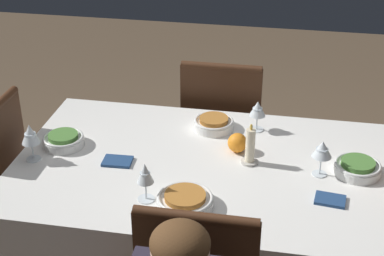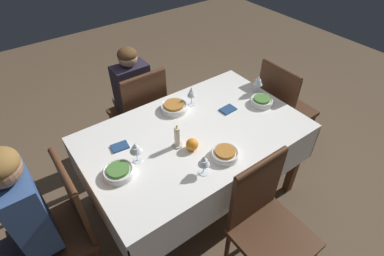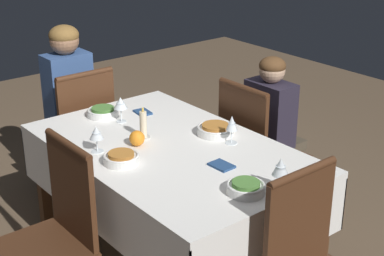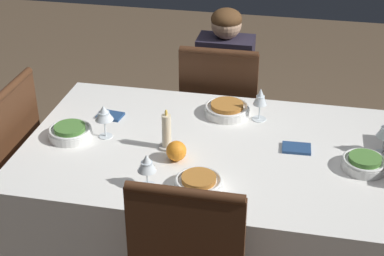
# 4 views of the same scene
# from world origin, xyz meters

# --- Properties ---
(dining_table) EXTENTS (1.57, 0.98, 0.76)m
(dining_table) POSITION_xyz_m (0.00, 0.00, 0.67)
(dining_table) COLOR white
(dining_table) RESTS_ON ground_plane
(chair_east) EXTENTS (0.44, 0.44, 0.96)m
(chair_east) POSITION_xyz_m (1.01, 0.00, 0.52)
(chair_east) COLOR #472816
(chair_east) RESTS_ON ground_plane
(chair_south) EXTENTS (0.44, 0.44, 0.96)m
(chair_south) POSITION_xyz_m (0.07, -0.72, 0.52)
(chair_south) COLOR #472816
(chair_south) RESTS_ON ground_plane
(chair_north) EXTENTS (0.44, 0.44, 0.96)m
(chair_north) POSITION_xyz_m (-0.02, 0.72, 0.52)
(chair_north) COLOR #472816
(chair_north) RESTS_ON ground_plane
(person_adult_denim) EXTENTS (0.34, 0.30, 1.22)m
(person_adult_denim) POSITION_xyz_m (1.17, 0.00, 0.69)
(person_adult_denim) COLOR #282833
(person_adult_denim) RESTS_ON ground_plane
(person_child_dark) EXTENTS (0.30, 0.33, 1.09)m
(person_child_dark) POSITION_xyz_m (0.07, -0.89, 0.60)
(person_child_dark) COLOR #4C4233
(person_child_dark) RESTS_ON ground_plane
(bowl_east) EXTENTS (0.19, 0.19, 0.06)m
(bowl_east) POSITION_xyz_m (0.61, 0.04, 0.79)
(bowl_east) COLOR white
(bowl_east) RESTS_ON dining_table
(wine_glass_east) EXTENTS (0.08, 0.08, 0.15)m
(wine_glass_east) POSITION_xyz_m (0.46, 0.01, 0.87)
(wine_glass_east) COLOR white
(wine_glass_east) RESTS_ON dining_table
(bowl_south) EXTENTS (0.21, 0.21, 0.06)m
(bowl_south) POSITION_xyz_m (-0.02, -0.30, 0.79)
(bowl_south) COLOR white
(bowl_south) RESTS_ON dining_table
(wine_glass_south) EXTENTS (0.06, 0.06, 0.16)m
(wine_glass_south) POSITION_xyz_m (-0.18, -0.28, 0.87)
(wine_glass_south) COLOR white
(wine_glass_south) RESTS_ON dining_table
(bowl_west) EXTENTS (0.18, 0.18, 0.06)m
(bowl_west) POSITION_xyz_m (-0.62, 0.04, 0.79)
(bowl_west) COLOR white
(bowl_west) RESTS_ON dining_table
(wine_glass_west) EXTENTS (0.08, 0.08, 0.16)m
(wine_glass_west) POSITION_xyz_m (-0.71, -0.09, 0.87)
(wine_glass_west) COLOR white
(wine_glass_west) RESTS_ON dining_table
(bowl_north) EXTENTS (0.18, 0.18, 0.06)m
(bowl_north) POSITION_xyz_m (-0.01, 0.31, 0.79)
(bowl_north) COLOR white
(bowl_north) RESTS_ON dining_table
(wine_glass_north) EXTENTS (0.07, 0.07, 0.14)m
(wine_glass_north) POSITION_xyz_m (0.18, 0.33, 0.86)
(wine_glass_north) COLOR white
(wine_glass_north) RESTS_ON dining_table
(candle_centerpiece) EXTENTS (0.07, 0.07, 0.18)m
(candle_centerpiece) POSITION_xyz_m (0.18, 0.04, 0.83)
(candle_centerpiece) COLOR beige
(candle_centerpiece) RESTS_ON dining_table
(orange_fruit) EXTENTS (0.08, 0.08, 0.08)m
(orange_fruit) POSITION_xyz_m (0.12, 0.13, 0.80)
(orange_fruit) COLOR orange
(orange_fruit) RESTS_ON dining_table
(napkin_red_folded) EXTENTS (0.12, 0.09, 0.01)m
(napkin_red_folded) POSITION_xyz_m (-0.36, -0.05, 0.76)
(napkin_red_folded) COLOR navy
(napkin_red_folded) RESTS_ON dining_table
(napkin_spare_side) EXTENTS (0.12, 0.09, 0.01)m
(napkin_spare_side) POSITION_xyz_m (0.50, -0.17, 0.76)
(napkin_spare_side) COLOR navy
(napkin_spare_side) RESTS_ON dining_table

